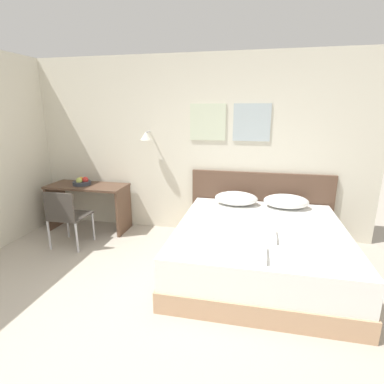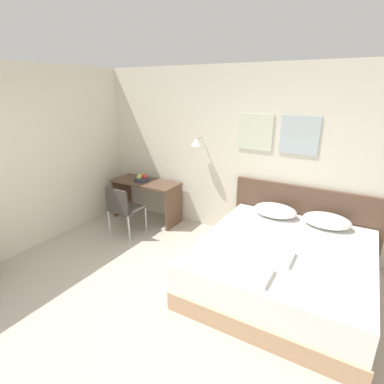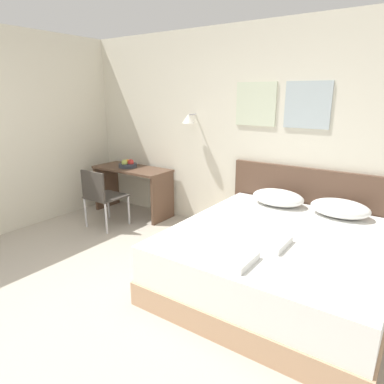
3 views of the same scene
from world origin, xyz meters
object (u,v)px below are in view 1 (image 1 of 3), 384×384
object	(u,v)px
pillow_right	(286,201)
folded_towel_mid_bed	(250,253)
bed	(259,249)
fruit_bowl	(82,182)
pillow_left	(236,198)
headboard	(260,205)
desk	(88,198)
folded_towel_near_foot	(263,235)
desk_chair	(66,214)

from	to	relation	value
pillow_right	folded_towel_mid_bed	xyz separation A→B (m)	(-0.44, -1.54, -0.06)
bed	fruit_bowl	xyz separation A→B (m)	(-2.75, 0.77, 0.50)
pillow_left	fruit_bowl	distance (m)	2.42
headboard	desk	distance (m)	2.69
bed	desk	distance (m)	2.79
headboard	folded_towel_near_foot	world-z (taller)	headboard
headboard	pillow_left	bearing A→B (deg)	-140.85
headboard	pillow_right	size ratio (longest dim) A/B	3.42
pillow_right	bed	bearing A→B (deg)	-113.60
pillow_left	desk	xyz separation A→B (m)	(-2.33, -0.01, -0.14)
bed	folded_towel_mid_bed	xyz separation A→B (m)	(-0.10, -0.76, 0.31)
desk_chair	fruit_bowl	distance (m)	0.76
bed	fruit_bowl	world-z (taller)	fruit_bowl
folded_towel_near_foot	desk_chair	distance (m)	2.65
pillow_left	desk_chair	world-z (taller)	desk_chair
pillow_right	fruit_bowl	xyz separation A→B (m)	(-3.10, -0.01, 0.12)
pillow_left	folded_towel_mid_bed	xyz separation A→B (m)	(0.24, -1.54, -0.06)
pillow_left	desk	world-z (taller)	pillow_left
fruit_bowl	pillow_right	bearing A→B (deg)	0.23
bed	pillow_right	size ratio (longest dim) A/B	3.41
headboard	desk	world-z (taller)	headboard
headboard	bed	bearing A→B (deg)	-90.00
headboard	pillow_left	world-z (taller)	headboard
folded_towel_near_foot	fruit_bowl	size ratio (longest dim) A/B	1.23
headboard	folded_towel_near_foot	size ratio (longest dim) A/B	6.01
folded_towel_mid_bed	desk	distance (m)	3.00
pillow_left	desk	distance (m)	2.34
desk	fruit_bowl	bearing A→B (deg)	-175.70
headboard	desk	size ratio (longest dim) A/B	1.67
pillow_right	folded_towel_near_foot	xyz separation A→B (m)	(-0.32, -1.09, -0.06)
bed	folded_towel_near_foot	bearing A→B (deg)	-86.35
headboard	desk	xyz separation A→B (m)	(-2.67, -0.28, 0.02)
headboard	folded_towel_mid_bed	xyz separation A→B (m)	(-0.10, -1.82, 0.10)
headboard	folded_towel_mid_bed	bearing A→B (deg)	-93.15
bed	pillow_right	xyz separation A→B (m)	(0.34, 0.78, 0.38)
bed	folded_towel_near_foot	xyz separation A→B (m)	(0.02, -0.31, 0.31)
desk	desk_chair	xyz separation A→B (m)	(0.07, -0.70, -0.02)
bed	folded_towel_near_foot	distance (m)	0.44
headboard	fruit_bowl	xyz separation A→B (m)	(-2.75, -0.29, 0.28)
pillow_left	bed	bearing A→B (deg)	-66.40
folded_towel_near_foot	desk	bearing A→B (deg)	158.07
fruit_bowl	headboard	bearing A→B (deg)	6.02
folded_towel_mid_bed	desk_chair	distance (m)	2.64
headboard	pillow_right	world-z (taller)	headboard
folded_towel_mid_bed	desk	size ratio (longest dim) A/B	0.27
pillow_left	folded_towel_mid_bed	world-z (taller)	pillow_left
bed	desk	bearing A→B (deg)	163.83
pillow_right	fruit_bowl	world-z (taller)	fruit_bowl
folded_towel_near_foot	desk	distance (m)	2.91
desk_chair	fruit_bowl	size ratio (longest dim) A/B	2.98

